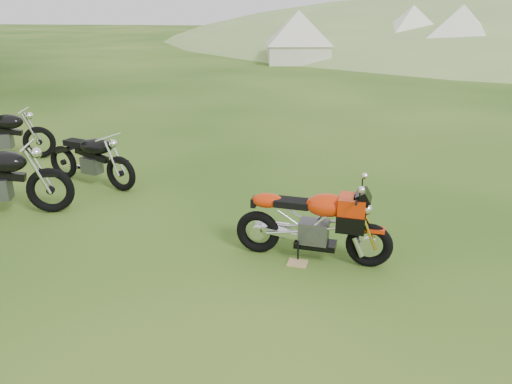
# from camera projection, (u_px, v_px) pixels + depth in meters

# --- Properties ---
(ground) EXTENTS (120.00, 120.00, 0.00)m
(ground) POSITION_uv_depth(u_px,v_px,m) (253.00, 255.00, 6.04)
(ground) COLOR #1A3E0D
(ground) RESTS_ON ground
(sport_motorcycle) EXTENTS (1.82, 0.71, 1.06)m
(sport_motorcycle) POSITION_uv_depth(u_px,v_px,m) (313.00, 218.00, 5.79)
(sport_motorcycle) COLOR red
(sport_motorcycle) RESTS_ON ground
(plywood_board) EXTENTS (0.25, 0.22, 0.02)m
(plywood_board) POSITION_uv_depth(u_px,v_px,m) (297.00, 263.00, 5.85)
(plywood_board) COLOR tan
(plywood_board) RESTS_ON ground
(vintage_moto_c) EXTENTS (1.83, 1.04, 0.95)m
(vintage_moto_c) POSITION_uv_depth(u_px,v_px,m) (90.00, 157.00, 8.22)
(vintage_moto_c) COLOR black
(vintage_moto_c) RESTS_ON ground
(vintage_moto_d) EXTENTS (2.00, 0.85, 1.03)m
(vintage_moto_d) POSITION_uv_depth(u_px,v_px,m) (0.00, 133.00, 9.55)
(vintage_moto_d) COLOR black
(vintage_moto_d) RESTS_ON ground
(tent_left) EXTENTS (3.28, 3.28, 2.54)m
(tent_left) POSITION_uv_depth(u_px,v_px,m) (298.00, 36.00, 24.43)
(tent_left) COLOR silver
(tent_left) RESTS_ON ground
(tent_mid) EXTENTS (3.48, 3.48, 2.67)m
(tent_mid) POSITION_uv_depth(u_px,v_px,m) (411.00, 33.00, 25.80)
(tent_mid) COLOR white
(tent_mid) RESTS_ON ground
(tent_right) EXTENTS (3.97, 3.97, 2.70)m
(tent_right) POSITION_uv_depth(u_px,v_px,m) (460.00, 35.00, 23.76)
(tent_right) COLOR white
(tent_right) RESTS_ON ground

